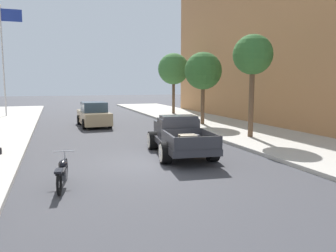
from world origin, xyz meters
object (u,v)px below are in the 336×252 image
object	(u,v)px
street_tree_second	(203,71)
hotrod_truck_gunmetal	(179,136)
motorcycle_parked	(62,172)
street_tree_third	(174,69)
flagpole	(5,49)
street_tree_nearest	(253,56)
car_background_tan	(94,115)

from	to	relation	value
street_tree_second	hotrod_truck_gunmetal	bearing A→B (deg)	-121.04
motorcycle_parked	street_tree_third	xyz separation A→B (m)	(10.22, 19.10, 3.73)
motorcycle_parked	street_tree_third	distance (m)	21.98
flagpole	street_tree_third	world-z (taller)	flagpole
hotrod_truck_gunmetal	street_tree_second	size ratio (longest dim) A/B	1.05
hotrod_truck_gunmetal	street_tree_third	size ratio (longest dim) A/B	0.93
street_tree_third	flagpole	bearing A→B (deg)	169.78
flagpole	street_tree_second	distance (m)	17.09
street_tree_nearest	street_tree_second	size ratio (longest dim) A/B	1.07
car_background_tan	street_tree_second	size ratio (longest dim) A/B	0.91
street_tree_nearest	street_tree_third	distance (m)	13.96
motorcycle_parked	street_tree_third	world-z (taller)	street_tree_third
hotrod_truck_gunmetal	street_tree_nearest	xyz separation A→B (m)	(4.74, 2.01, 3.51)
street_tree_nearest	flagpole	bearing A→B (deg)	128.79
street_tree_second	street_tree_third	distance (m)	8.17
hotrod_truck_gunmetal	car_background_tan	xyz separation A→B (m)	(-2.31, 10.10, 0.01)
street_tree_third	motorcycle_parked	bearing A→B (deg)	-118.15
motorcycle_parked	flagpole	world-z (taller)	flagpole
car_background_tan	street_tree_second	distance (m)	7.94
car_background_tan	street_tree_nearest	world-z (taller)	street_tree_nearest
street_tree_second	car_background_tan	bearing A→B (deg)	162.17
hotrod_truck_gunmetal	flagpole	world-z (taller)	flagpole
hotrod_truck_gunmetal	street_tree_third	distance (m)	17.23
hotrod_truck_gunmetal	street_tree_third	bearing A→B (deg)	70.82
street_tree_nearest	hotrod_truck_gunmetal	bearing A→B (deg)	-156.98
hotrod_truck_gunmetal	motorcycle_parked	world-z (taller)	hotrod_truck_gunmetal
motorcycle_parked	car_background_tan	world-z (taller)	car_background_tan
motorcycle_parked	flagpole	distance (m)	22.60
car_background_tan	street_tree_nearest	xyz separation A→B (m)	(7.05, -8.08, 3.50)
motorcycle_parked	car_background_tan	distance (m)	13.46
motorcycle_parked	car_background_tan	bearing A→B (deg)	79.89
street_tree_third	car_background_tan	bearing A→B (deg)	-143.34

